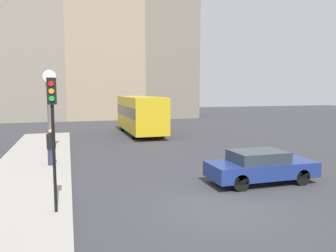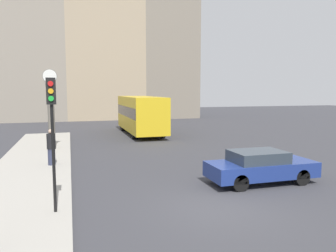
{
  "view_description": "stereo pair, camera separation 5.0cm",
  "coord_description": "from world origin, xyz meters",
  "px_view_note": "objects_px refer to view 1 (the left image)",
  "views": [
    {
      "loc": [
        -4.51,
        -9.08,
        3.69
      ],
      "look_at": [
        0.18,
        6.33,
        1.96
      ],
      "focal_mm": 35.0,
      "sensor_mm": 36.0,
      "label": 1
    },
    {
      "loc": [
        -4.47,
        -9.1,
        3.69
      ],
      "look_at": [
        0.18,
        6.33,
        1.96
      ],
      "focal_mm": 35.0,
      "sensor_mm": 36.0,
      "label": 2
    }
  ],
  "objects_px": {
    "bus_distant": "(140,113)",
    "street_clock": "(51,112)",
    "traffic_light_near": "(53,117)",
    "pedestrian_black_jacket": "(51,147)",
    "sedan_car": "(261,166)"
  },
  "relations": [
    {
      "from": "sedan_car",
      "to": "bus_distant",
      "type": "relative_size",
      "value": 0.49
    },
    {
      "from": "traffic_light_near",
      "to": "pedestrian_black_jacket",
      "type": "height_order",
      "value": "traffic_light_near"
    },
    {
      "from": "sedan_car",
      "to": "traffic_light_near",
      "type": "xyz_separation_m",
      "value": [
        -7.75,
        -1.29,
        2.26
      ]
    },
    {
      "from": "bus_distant",
      "to": "pedestrian_black_jacket",
      "type": "distance_m",
      "value": 12.74
    },
    {
      "from": "sedan_car",
      "to": "bus_distant",
      "type": "distance_m",
      "value": 16.21
    },
    {
      "from": "traffic_light_near",
      "to": "pedestrian_black_jacket",
      "type": "bearing_deg",
      "value": 93.56
    },
    {
      "from": "bus_distant",
      "to": "traffic_light_near",
      "type": "relative_size",
      "value": 2.26
    },
    {
      "from": "sedan_car",
      "to": "bus_distant",
      "type": "xyz_separation_m",
      "value": [
        -1.44,
        16.1,
        1.13
      ]
    },
    {
      "from": "bus_distant",
      "to": "traffic_light_near",
      "type": "distance_m",
      "value": 18.53
    },
    {
      "from": "street_clock",
      "to": "pedestrian_black_jacket",
      "type": "bearing_deg",
      "value": -87.73
    },
    {
      "from": "pedestrian_black_jacket",
      "to": "traffic_light_near",
      "type": "bearing_deg",
      "value": -86.44
    },
    {
      "from": "bus_distant",
      "to": "street_clock",
      "type": "height_order",
      "value": "street_clock"
    },
    {
      "from": "bus_distant",
      "to": "traffic_light_near",
      "type": "height_order",
      "value": "traffic_light_near"
    },
    {
      "from": "bus_distant",
      "to": "street_clock",
      "type": "distance_m",
      "value": 9.33
    },
    {
      "from": "traffic_light_near",
      "to": "pedestrian_black_jacket",
      "type": "relative_size",
      "value": 2.26
    }
  ]
}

